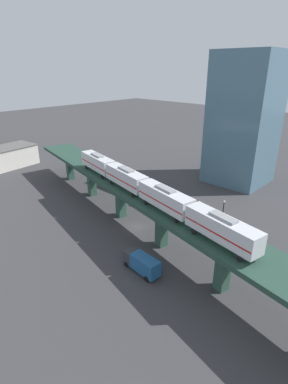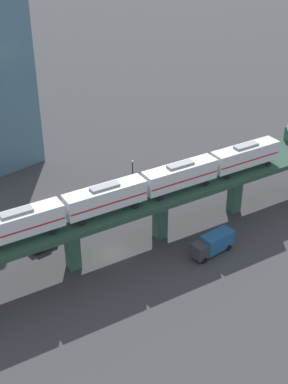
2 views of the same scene
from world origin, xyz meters
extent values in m
plane|color=#38383A|center=(0.00, 0.00, 0.00)|extent=(400.00, 400.00, 0.00)
cube|color=#244135|center=(0.00, 0.00, 8.26)|extent=(26.36, 91.85, 0.80)
cube|color=#2D5142|center=(-4.63, -23.04, 3.93)|extent=(2.12, 2.12, 7.86)
cube|color=#2D5142|center=(-1.67, -8.33, 3.93)|extent=(2.12, 2.12, 7.86)
cube|color=#2D5142|center=(1.28, 6.37, 3.93)|extent=(2.12, 2.12, 7.86)
cube|color=silver|center=(-6.02, -22.86, 11.20)|extent=(5.11, 12.32, 3.10)
cube|color=#B21E1E|center=(-6.02, -22.86, 10.90)|extent=(5.10, 12.09, 0.24)
cube|color=gray|center=(-6.02, -22.86, 12.93)|extent=(2.20, 4.39, 0.36)
cylinder|color=black|center=(-8.02, -26.74, 9.08)|extent=(0.38, 0.87, 0.84)
cylinder|color=black|center=(-5.68, -27.21, 9.08)|extent=(0.38, 0.87, 0.84)
cylinder|color=black|center=(-6.36, -18.51, 9.08)|extent=(0.38, 0.87, 0.84)
cylinder|color=black|center=(-4.03, -18.98, 9.08)|extent=(0.38, 0.87, 0.84)
cube|color=silver|center=(-3.54, -10.51, 11.20)|extent=(5.11, 12.32, 3.10)
cube|color=#B21E1E|center=(-3.54, -10.51, 10.90)|extent=(5.10, 12.09, 0.24)
cube|color=gray|center=(-3.54, -10.51, 12.93)|extent=(2.20, 4.39, 0.36)
cylinder|color=black|center=(-5.53, -14.39, 9.08)|extent=(0.38, 0.87, 0.84)
cylinder|color=black|center=(-3.20, -14.86, 9.08)|extent=(0.38, 0.87, 0.84)
cylinder|color=black|center=(-3.88, -6.15, 9.08)|extent=(0.38, 0.87, 0.84)
cylinder|color=black|center=(-1.55, -6.62, 9.08)|extent=(0.38, 0.87, 0.84)
cube|color=silver|center=(-1.06, 1.85, 11.20)|extent=(5.11, 12.32, 3.10)
cube|color=#B21E1E|center=(-1.06, 1.85, 10.90)|extent=(5.10, 12.09, 0.24)
cube|color=gray|center=(-1.06, 1.85, 12.93)|extent=(2.20, 4.39, 0.36)
cylinder|color=black|center=(-3.05, -2.04, 9.08)|extent=(0.38, 0.87, 0.84)
cylinder|color=black|center=(-0.72, -2.51, 9.08)|extent=(0.38, 0.87, 0.84)
cylinder|color=black|center=(-1.40, 6.20, 9.08)|extent=(0.38, 0.87, 0.84)
cylinder|color=black|center=(0.94, 5.73, 9.08)|extent=(0.38, 0.87, 0.84)
cube|color=silver|center=(1.43, 14.20, 11.20)|extent=(5.11, 12.32, 3.10)
cube|color=#B21E1E|center=(1.43, 14.20, 10.90)|extent=(5.10, 12.09, 0.24)
cube|color=gray|center=(1.43, 14.20, 12.93)|extent=(2.20, 4.39, 0.36)
cylinder|color=black|center=(-0.57, 10.32, 9.08)|extent=(0.38, 0.87, 0.84)
cylinder|color=black|center=(1.76, 9.85, 9.08)|extent=(0.38, 0.87, 0.84)
cube|color=#B7BABF|center=(9.33, -15.94, 0.73)|extent=(2.10, 4.51, 0.80)
cube|color=#1E2328|center=(9.32, -16.09, 1.51)|extent=(1.79, 2.31, 0.76)
cylinder|color=black|center=(8.38, -17.31, 0.33)|extent=(0.29, 0.68, 0.66)
cylinder|color=black|center=(10.08, -17.43, 0.33)|extent=(0.29, 0.68, 0.66)
cylinder|color=black|center=(8.57, -14.45, 0.33)|extent=(0.29, 0.68, 0.66)
cylinder|color=black|center=(10.28, -14.57, 0.33)|extent=(0.29, 0.68, 0.66)
cube|color=black|center=(8.34, 7.12, 0.73)|extent=(2.04, 4.49, 0.80)
cube|color=#1E2328|center=(8.33, 6.97, 1.51)|extent=(1.76, 2.29, 0.76)
cylinder|color=black|center=(7.41, 5.74, 0.33)|extent=(0.28, 0.67, 0.66)
cylinder|color=black|center=(9.12, 5.65, 0.33)|extent=(0.28, 0.67, 0.66)
cylinder|color=black|center=(7.57, 8.60, 0.33)|extent=(0.28, 0.67, 0.66)
cylinder|color=black|center=(9.27, 8.50, 0.33)|extent=(0.28, 0.67, 0.66)
cube|color=#333338|center=(-9.99, -8.56, 1.65)|extent=(2.33, 2.14, 2.30)
cube|color=#1E5184|center=(-10.23, -12.15, 1.85)|extent=(2.64, 5.34, 2.70)
cylinder|color=black|center=(-9.00, -8.63, 0.50)|extent=(0.42, 1.02, 1.00)
cylinder|color=black|center=(-10.97, -8.50, 0.50)|extent=(0.42, 1.02, 1.00)
cylinder|color=black|center=(-9.30, -13.78, 0.50)|extent=(0.42, 1.02, 1.00)
cylinder|color=black|center=(-11.36, -13.64, 0.50)|extent=(0.42, 1.02, 1.00)
cylinder|color=black|center=(11.15, -13.90, 3.25)|extent=(0.20, 0.20, 6.50)
sphere|color=beige|center=(11.15, -13.90, 6.72)|extent=(0.44, 0.44, 0.44)
camera|label=1|loc=(-39.74, -40.06, 31.94)|focal=28.00mm
camera|label=2|loc=(-51.53, 40.74, 49.52)|focal=50.00mm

